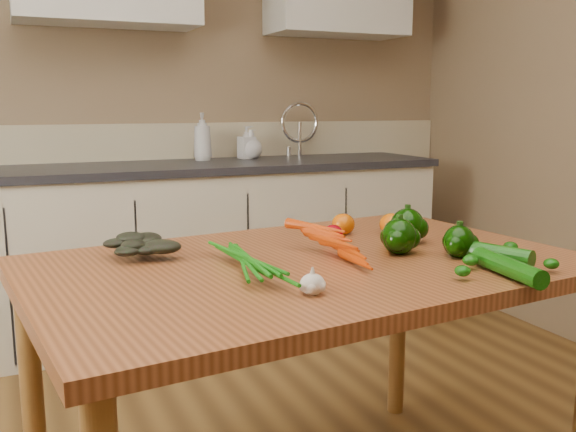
{
  "coord_description": "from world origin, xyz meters",
  "views": [
    {
      "loc": [
        -0.6,
        -1.1,
        1.21
      ],
      "look_at": [
        0.17,
        0.68,
        0.87
      ],
      "focal_mm": 40.0,
      "sensor_mm": 36.0,
      "label": 1
    }
  ],
  "objects_px": {
    "pepper_c": "(459,242)",
    "zucchini_a": "(491,253)",
    "leafy_greens": "(131,242)",
    "soap_bottle_b": "(247,142)",
    "soap_bottle_a": "(202,137)",
    "soap_bottle_c": "(251,144)",
    "pepper_a": "(399,236)",
    "carrot_bunch": "(309,249)",
    "tomato_b": "(343,224)",
    "garlic_bulb": "(312,284)",
    "tomato_c": "(392,224)",
    "zucchini_b": "(508,267)",
    "table": "(308,292)",
    "tomato_a": "(333,234)",
    "pepper_b": "(407,226)"
  },
  "relations": [
    {
      "from": "leafy_greens",
      "to": "zucchini_b",
      "type": "xyz_separation_m",
      "value": [
        0.82,
        -0.54,
        -0.03
      ]
    },
    {
      "from": "tomato_a",
      "to": "zucchini_b",
      "type": "height_order",
      "value": "tomato_a"
    },
    {
      "from": "carrot_bunch",
      "to": "tomato_b",
      "type": "bearing_deg",
      "value": 41.3
    },
    {
      "from": "garlic_bulb",
      "to": "tomato_a",
      "type": "relative_size",
      "value": 0.92
    },
    {
      "from": "pepper_b",
      "to": "tomato_b",
      "type": "xyz_separation_m",
      "value": [
        -0.12,
        0.19,
        -0.02
      ]
    },
    {
      "from": "zucchini_a",
      "to": "tomato_a",
      "type": "bearing_deg",
      "value": 125.35
    },
    {
      "from": "zucchini_a",
      "to": "soap_bottle_b",
      "type": "bearing_deg",
      "value": 88.12
    },
    {
      "from": "soap_bottle_c",
      "to": "tomato_b",
      "type": "relative_size",
      "value": 2.15
    },
    {
      "from": "leafy_greens",
      "to": "soap_bottle_a",
      "type": "bearing_deg",
      "value": 67.87
    },
    {
      "from": "zucchini_b",
      "to": "carrot_bunch",
      "type": "bearing_deg",
      "value": 139.73
    },
    {
      "from": "soap_bottle_c",
      "to": "tomato_b",
      "type": "distance_m",
      "value": 1.66
    },
    {
      "from": "pepper_c",
      "to": "zucchini_a",
      "type": "bearing_deg",
      "value": -62.64
    },
    {
      "from": "garlic_bulb",
      "to": "tomato_c",
      "type": "height_order",
      "value": "tomato_c"
    },
    {
      "from": "tomato_a",
      "to": "tomato_b",
      "type": "distance_m",
      "value": 0.13
    },
    {
      "from": "soap_bottle_a",
      "to": "tomato_c",
      "type": "height_order",
      "value": "soap_bottle_a"
    },
    {
      "from": "pepper_a",
      "to": "tomato_b",
      "type": "distance_m",
      "value": 0.3
    },
    {
      "from": "soap_bottle_a",
      "to": "soap_bottle_c",
      "type": "height_order",
      "value": "soap_bottle_a"
    },
    {
      "from": "zucchini_b",
      "to": "pepper_a",
      "type": "bearing_deg",
      "value": 108.97
    },
    {
      "from": "soap_bottle_b",
      "to": "soap_bottle_c",
      "type": "relative_size",
      "value": 1.14
    },
    {
      "from": "leafy_greens",
      "to": "zucchini_a",
      "type": "height_order",
      "value": "leafy_greens"
    },
    {
      "from": "soap_bottle_b",
      "to": "pepper_b",
      "type": "xyz_separation_m",
      "value": [
        -0.14,
        -1.82,
        -0.15
      ]
    },
    {
      "from": "table",
      "to": "pepper_a",
      "type": "xyz_separation_m",
      "value": [
        0.27,
        -0.03,
        0.14
      ]
    },
    {
      "from": "soap_bottle_a",
      "to": "soap_bottle_b",
      "type": "height_order",
      "value": "soap_bottle_a"
    },
    {
      "from": "tomato_a",
      "to": "tomato_b",
      "type": "xyz_separation_m",
      "value": [
        0.09,
        0.1,
        0.01
      ]
    },
    {
      "from": "soap_bottle_c",
      "to": "table",
      "type": "bearing_deg",
      "value": 144.32
    },
    {
      "from": "pepper_a",
      "to": "tomato_c",
      "type": "relative_size",
      "value": 1.27
    },
    {
      "from": "soap_bottle_c",
      "to": "garlic_bulb",
      "type": "height_order",
      "value": "soap_bottle_c"
    },
    {
      "from": "pepper_c",
      "to": "tomato_a",
      "type": "height_order",
      "value": "pepper_c"
    },
    {
      "from": "carrot_bunch",
      "to": "soap_bottle_a",
      "type": "bearing_deg",
      "value": 75.68
    },
    {
      "from": "soap_bottle_b",
      "to": "carrot_bunch",
      "type": "bearing_deg",
      "value": 158.59
    },
    {
      "from": "soap_bottle_b",
      "to": "carrot_bunch",
      "type": "height_order",
      "value": "soap_bottle_b"
    },
    {
      "from": "pepper_c",
      "to": "leafy_greens",
      "type": "bearing_deg",
      "value": 158.92
    },
    {
      "from": "table",
      "to": "pepper_b",
      "type": "relative_size",
      "value": 14.91
    },
    {
      "from": "pepper_c",
      "to": "zucchini_a",
      "type": "height_order",
      "value": "pepper_c"
    },
    {
      "from": "carrot_bunch",
      "to": "tomato_c",
      "type": "height_order",
      "value": "same"
    },
    {
      "from": "soap_bottle_b",
      "to": "tomato_c",
      "type": "height_order",
      "value": "soap_bottle_b"
    },
    {
      "from": "leafy_greens",
      "to": "zucchini_a",
      "type": "bearing_deg",
      "value": -24.73
    },
    {
      "from": "zucchini_a",
      "to": "tomato_b",
      "type": "bearing_deg",
      "value": 110.97
    },
    {
      "from": "pepper_c",
      "to": "garlic_bulb",
      "type": "bearing_deg",
      "value": -163.4
    },
    {
      "from": "pepper_c",
      "to": "tomato_c",
      "type": "xyz_separation_m",
      "value": [
        -0.01,
        0.33,
        -0.01
      ]
    },
    {
      "from": "soap_bottle_c",
      "to": "zucchini_a",
      "type": "distance_m",
      "value": 2.12
    },
    {
      "from": "soap_bottle_c",
      "to": "garlic_bulb",
      "type": "xyz_separation_m",
      "value": [
        -0.66,
        -2.19,
        -0.17
      ]
    },
    {
      "from": "zucchini_a",
      "to": "table",
      "type": "bearing_deg",
      "value": 154.22
    },
    {
      "from": "soap_bottle_a",
      "to": "carrot_bunch",
      "type": "height_order",
      "value": "soap_bottle_a"
    },
    {
      "from": "garlic_bulb",
      "to": "tomato_b",
      "type": "distance_m",
      "value": 0.68
    },
    {
      "from": "table",
      "to": "pepper_b",
      "type": "xyz_separation_m",
      "value": [
        0.38,
        0.08,
        0.14
      ]
    },
    {
      "from": "soap_bottle_a",
      "to": "zucchini_b",
      "type": "bearing_deg",
      "value": 114.58
    },
    {
      "from": "garlic_bulb",
      "to": "pepper_b",
      "type": "height_order",
      "value": "pepper_b"
    },
    {
      "from": "table",
      "to": "soap_bottle_c",
      "type": "relative_size",
      "value": 9.66
    },
    {
      "from": "soap_bottle_c",
      "to": "pepper_a",
      "type": "height_order",
      "value": "soap_bottle_c"
    }
  ]
}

